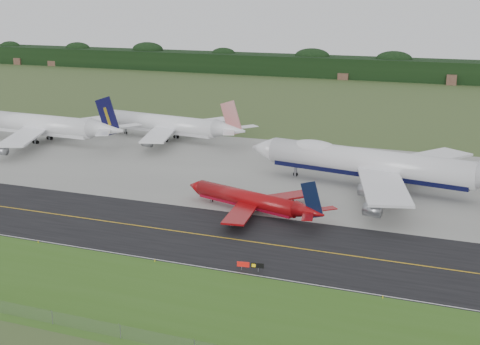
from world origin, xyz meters
name	(u,v)px	position (x,y,z in m)	size (l,w,h in m)	color
ground	(214,229)	(0.00, 0.00, 0.00)	(600.00, 600.00, 0.00)	#425226
grass_verge	(131,296)	(0.00, -35.00, 0.01)	(400.00, 30.00, 0.01)	#37601C
taxiway	(207,235)	(0.00, -4.00, 0.01)	(400.00, 32.00, 0.02)	black
apron	(286,172)	(0.00, 51.00, 0.01)	(400.00, 78.00, 0.01)	gray
taxiway_centreline	(207,235)	(0.00, -4.00, 0.03)	(400.00, 0.40, 0.00)	gold
taxiway_edge_line	(173,262)	(0.00, -19.50, 0.03)	(400.00, 0.25, 0.00)	silver
perimeter_fence	(86,324)	(0.00, -48.00, 1.10)	(320.00, 0.10, 320.00)	slate
horizon_treeline	(403,71)	(0.00, 273.76, 5.47)	(700.00, 25.00, 12.00)	black
jet_ba_747	(379,164)	(26.96, 43.82, 6.54)	(76.26, 62.49, 19.21)	white
jet_red_737	(253,201)	(3.77, 13.76, 2.89)	(37.95, 30.18, 10.46)	maroon
jet_navy_gold	(41,125)	(-89.78, 58.88, 5.70)	(67.18, 58.51, 17.34)	white
jet_star_tail	(170,125)	(-50.41, 77.31, 5.25)	(59.73, 49.54, 15.76)	white
taxiway_sign	(250,265)	(15.04, -17.99, 1.17)	(4.93, 1.00, 1.65)	slate
edge_marker_left	(38,242)	(-30.01, -20.50, 0.25)	(0.16, 0.16, 0.50)	yellow
edge_marker_center	(155,260)	(-3.27, -20.50, 0.25)	(0.16, 0.16, 0.50)	yellow
edge_marker_right	(383,297)	(39.50, -20.50, 0.25)	(0.16, 0.16, 0.50)	yellow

